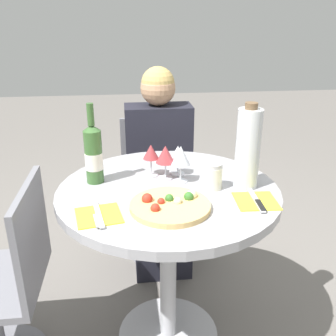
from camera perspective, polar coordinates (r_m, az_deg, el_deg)
The scene contains 15 objects.
ground_plane at distance 1.95m, azimuth 0.02°, elevation -24.16°, with size 12.00×12.00×0.00m, color slate.
dining_table at distance 1.56m, azimuth 0.02°, elevation -8.36°, with size 0.88×0.88×0.77m.
chair_behind_diner at distance 2.34m, azimuth -1.53°, elevation -3.36°, with size 0.44×0.44×0.83m.
seated_diner at distance 2.16m, azimuth -1.23°, elevation -1.97°, with size 0.37×0.40×1.16m.
chair_empty_side at distance 1.71m, azimuth -23.81°, elevation -16.07°, with size 0.44×0.44×0.83m.
pizza_large at distance 1.33m, azimuth 0.34°, elevation -5.64°, with size 0.29×0.29×0.05m.
wine_bottle at distance 1.52m, azimuth -11.28°, elevation 2.10°, with size 0.07×0.07×0.33m.
tall_carafe at distance 1.47m, azimuth 12.07°, elevation 2.96°, with size 0.10×0.10×0.34m.
sugar_shaker at distance 1.47m, azimuth 6.91°, elevation -1.23°, with size 0.07×0.07×0.11m.
wine_glass_back_left at distance 1.57m, azimuth -2.62°, elevation 2.34°, with size 0.07×0.07×0.14m.
wine_glass_front_right at distance 1.50m, azimuth 1.96°, elevation 1.83°, with size 0.08×0.08×0.15m.
wine_glass_back_right at distance 1.58m, azimuth 1.52°, elevation 2.18°, with size 0.07×0.07×0.13m.
wine_glass_center at distance 1.53m, azimuth -0.38°, elevation 2.03°, with size 0.08×0.08×0.14m.
place_setting_left at distance 1.30m, azimuth -10.54°, elevation -7.14°, with size 0.18×0.19×0.01m.
place_setting_right at distance 1.41m, azimuth 13.30°, elevation -4.92°, with size 0.16×0.19×0.01m.
Camera 1 is at (-0.16, -1.34, 1.40)m, focal length 40.00 mm.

